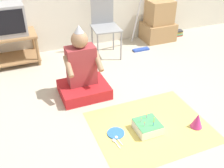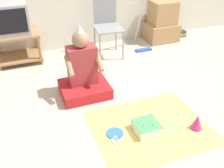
{
  "view_description": "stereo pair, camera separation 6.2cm",
  "coord_description": "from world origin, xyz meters",
  "px_view_note": "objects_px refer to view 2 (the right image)",
  "views": [
    {
      "loc": [
        -1.21,
        -2.1,
        1.86
      ],
      "look_at": [
        -0.3,
        0.13,
        0.35
      ],
      "focal_mm": 42.0,
      "sensor_mm": 36.0,
      "label": 1
    },
    {
      "loc": [
        -1.15,
        -2.13,
        1.86
      ],
      "look_at": [
        -0.3,
        0.13,
        0.35
      ],
      "focal_mm": 42.0,
      "sensor_mm": 36.0,
      "label": 2
    }
  ],
  "objects_px": {
    "party_hat_blue": "(197,122)",
    "paper_plate": "(115,133)",
    "folding_chair": "(107,22)",
    "book_pile": "(181,34)",
    "birthday_cake": "(147,127)",
    "dust_mop": "(142,30)",
    "tv": "(12,18)",
    "person_seated": "(83,74)",
    "cardboard_box_stack": "(162,23)"
  },
  "relations": [
    {
      "from": "cardboard_box_stack",
      "to": "birthday_cake",
      "type": "bearing_deg",
      "value": -122.92
    },
    {
      "from": "party_hat_blue",
      "to": "birthday_cake",
      "type": "bearing_deg",
      "value": 164.09
    },
    {
      "from": "person_seated",
      "to": "paper_plate",
      "type": "relative_size",
      "value": 5.0
    },
    {
      "from": "cardboard_box_stack",
      "to": "person_seated",
      "type": "bearing_deg",
      "value": -146.13
    },
    {
      "from": "tv",
      "to": "cardboard_box_stack",
      "type": "xyz_separation_m",
      "value": [
        2.46,
        -0.02,
        -0.36
      ]
    },
    {
      "from": "dust_mop",
      "to": "paper_plate",
      "type": "relative_size",
      "value": 6.43
    },
    {
      "from": "dust_mop",
      "to": "person_seated",
      "type": "bearing_deg",
      "value": -142.68
    },
    {
      "from": "folding_chair",
      "to": "paper_plate",
      "type": "height_order",
      "value": "folding_chair"
    },
    {
      "from": "folding_chair",
      "to": "dust_mop",
      "type": "distance_m",
      "value": 0.65
    },
    {
      "from": "person_seated",
      "to": "birthday_cake",
      "type": "relative_size",
      "value": 3.55
    },
    {
      "from": "cardboard_box_stack",
      "to": "paper_plate",
      "type": "bearing_deg",
      "value": -129.68
    },
    {
      "from": "birthday_cake",
      "to": "paper_plate",
      "type": "xyz_separation_m",
      "value": [
        -0.32,
        0.08,
        -0.05
      ]
    },
    {
      "from": "folding_chair",
      "to": "paper_plate",
      "type": "relative_size",
      "value": 5.3
    },
    {
      "from": "party_hat_blue",
      "to": "paper_plate",
      "type": "bearing_deg",
      "value": 164.92
    },
    {
      "from": "cardboard_box_stack",
      "to": "birthday_cake",
      "type": "relative_size",
      "value": 2.84
    },
    {
      "from": "cardboard_box_stack",
      "to": "dust_mop",
      "type": "bearing_deg",
      "value": -156.42
    },
    {
      "from": "book_pile",
      "to": "party_hat_blue",
      "type": "relative_size",
      "value": 1.16
    },
    {
      "from": "tv",
      "to": "person_seated",
      "type": "height_order",
      "value": "tv"
    },
    {
      "from": "birthday_cake",
      "to": "cardboard_box_stack",
      "type": "bearing_deg",
      "value": 57.08
    },
    {
      "from": "tv",
      "to": "folding_chair",
      "type": "xyz_separation_m",
      "value": [
        1.36,
        -0.22,
        -0.14
      ]
    },
    {
      "from": "tv",
      "to": "dust_mop",
      "type": "distance_m",
      "value": 2.01
    },
    {
      "from": "cardboard_box_stack",
      "to": "tv",
      "type": "bearing_deg",
      "value": 179.44
    },
    {
      "from": "folding_chair",
      "to": "party_hat_blue",
      "type": "relative_size",
      "value": 5.7
    },
    {
      "from": "folding_chair",
      "to": "book_pile",
      "type": "height_order",
      "value": "folding_chair"
    },
    {
      "from": "folding_chair",
      "to": "person_seated",
      "type": "distance_m",
      "value": 1.22
    },
    {
      "from": "person_seated",
      "to": "party_hat_blue",
      "type": "height_order",
      "value": "person_seated"
    },
    {
      "from": "folding_chair",
      "to": "paper_plate",
      "type": "distance_m",
      "value": 2.0
    },
    {
      "from": "book_pile",
      "to": "person_seated",
      "type": "height_order",
      "value": "person_seated"
    },
    {
      "from": "book_pile",
      "to": "party_hat_blue",
      "type": "xyz_separation_m",
      "value": [
        -1.31,
        -2.28,
        0.04
      ]
    },
    {
      "from": "person_seated",
      "to": "birthday_cake",
      "type": "distance_m",
      "value": 1.03
    },
    {
      "from": "birthday_cake",
      "to": "paper_plate",
      "type": "height_order",
      "value": "birthday_cake"
    },
    {
      "from": "cardboard_box_stack",
      "to": "dust_mop",
      "type": "distance_m",
      "value": 0.54
    },
    {
      "from": "book_pile",
      "to": "person_seated",
      "type": "distance_m",
      "value": 2.54
    },
    {
      "from": "paper_plate",
      "to": "dust_mop",
      "type": "bearing_deg",
      "value": 56.75
    },
    {
      "from": "book_pile",
      "to": "birthday_cake",
      "type": "distance_m",
      "value": 2.8
    },
    {
      "from": "book_pile",
      "to": "birthday_cake",
      "type": "relative_size",
      "value": 0.77
    },
    {
      "from": "folding_chair",
      "to": "book_pile",
      "type": "bearing_deg",
      "value": 8.03
    },
    {
      "from": "tv",
      "to": "party_hat_blue",
      "type": "relative_size",
      "value": 2.69
    },
    {
      "from": "dust_mop",
      "to": "birthday_cake",
      "type": "relative_size",
      "value": 4.56
    },
    {
      "from": "tv",
      "to": "cardboard_box_stack",
      "type": "height_order",
      "value": "tv"
    },
    {
      "from": "book_pile",
      "to": "person_seated",
      "type": "bearing_deg",
      "value": -151.4
    },
    {
      "from": "cardboard_box_stack",
      "to": "person_seated",
      "type": "distance_m",
      "value": 2.13
    },
    {
      "from": "dust_mop",
      "to": "paper_plate",
      "type": "height_order",
      "value": "dust_mop"
    },
    {
      "from": "tv",
      "to": "book_pile",
      "type": "height_order",
      "value": "tv"
    },
    {
      "from": "person_seated",
      "to": "birthday_cake",
      "type": "bearing_deg",
      "value": -66.35
    },
    {
      "from": "tv",
      "to": "birthday_cake",
      "type": "bearing_deg",
      "value": -62.84
    },
    {
      "from": "folding_chair",
      "to": "dust_mop",
      "type": "xyz_separation_m",
      "value": [
        0.61,
        -0.02,
        -0.21
      ]
    },
    {
      "from": "party_hat_blue",
      "to": "paper_plate",
      "type": "xyz_separation_m",
      "value": [
        -0.83,
        0.22,
        -0.08
      ]
    },
    {
      "from": "cardboard_box_stack",
      "to": "book_pile",
      "type": "xyz_separation_m",
      "value": [
        0.45,
        0.02,
        -0.26
      ]
    },
    {
      "from": "birthday_cake",
      "to": "party_hat_blue",
      "type": "distance_m",
      "value": 0.53
    }
  ]
}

